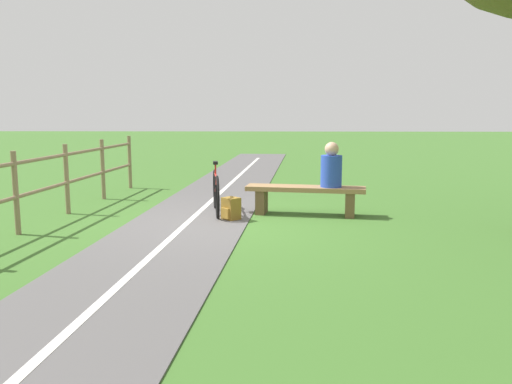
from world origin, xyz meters
TOP-DOWN VIEW (x-y plane):
  - ground_plane at (0.00, 0.00)m, footprint 80.00×80.00m
  - paved_path at (0.86, 4.00)m, footprint 4.40×36.05m
  - path_centre_line at (0.86, 4.00)m, footprint 2.30×31.93m
  - bench at (-1.35, -0.68)m, footprint 2.10×0.77m
  - person_seated at (-1.78, -0.62)m, footprint 0.41×0.41m
  - bicycle at (0.22, -0.79)m, footprint 0.29×1.68m
  - backpack at (-0.09, -0.17)m, footprint 0.35×0.34m

SIDE VIEW (x-z plane):
  - ground_plane at x=0.00m, z-range 0.00..0.00m
  - paved_path at x=0.86m, z-range 0.00..0.02m
  - path_centre_line at x=0.86m, z-range 0.02..0.02m
  - backpack at x=-0.09m, z-range 0.00..0.38m
  - bench at x=-1.35m, z-range 0.10..0.61m
  - bicycle at x=0.22m, z-range -0.07..0.84m
  - person_seated at x=-1.78m, z-range 0.45..1.22m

